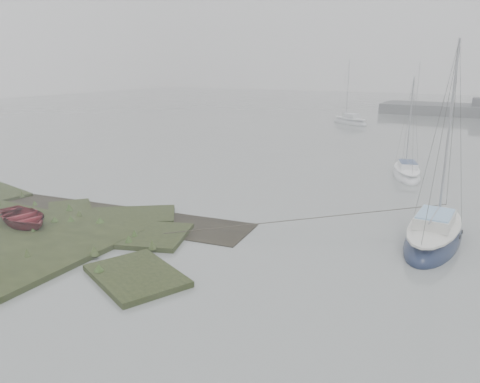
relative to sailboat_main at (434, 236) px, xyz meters
The scene contains 6 objects.
ground 23.94m from the sailboat_main, 112.30° to the left, with size 160.00×160.00×0.00m, color slate.
sailboat_main is the anchor object (origin of this frame).
sailboat_white 11.82m from the sailboat_main, 104.30° to the left, with size 2.91×5.09×6.82m.
sailboat_far_a 39.08m from the sailboat_main, 110.28° to the left, with size 5.75×4.81×8.05m.
sailboat_far_c 56.57m from the sailboat_main, 98.43° to the left, with size 5.44×4.97×7.85m.
dinghy 17.65m from the sailboat_main, 157.14° to the right, with size 2.39×3.35×0.69m, color maroon.
Camera 1 is at (10.56, -11.76, 7.15)m, focal length 35.00 mm.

